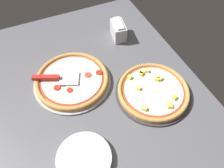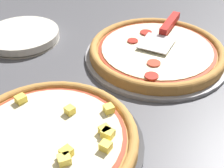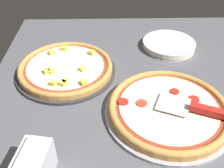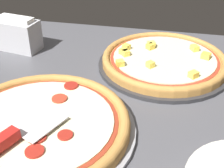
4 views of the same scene
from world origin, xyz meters
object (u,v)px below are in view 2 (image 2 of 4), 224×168
plate_stack (22,36)px  serving_spatula (167,28)px  pizza_front (157,50)px  pizza_back (48,139)px

plate_stack → serving_spatula: bearing=-178.3°
serving_spatula → pizza_front: bearing=69.9°
plate_stack → pizza_back: bearing=112.3°
serving_spatula → plate_stack: bearing=1.7°
pizza_front → plate_stack: pizza_front is taller
pizza_front → pizza_back: pizza_back is taller
serving_spatula → plate_stack: (42.21, 1.28, -3.14)cm
pizza_back → plate_stack: bearing=-67.7°
pizza_front → serving_spatula: bearing=-110.1°
pizza_back → plate_stack: 44.27cm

